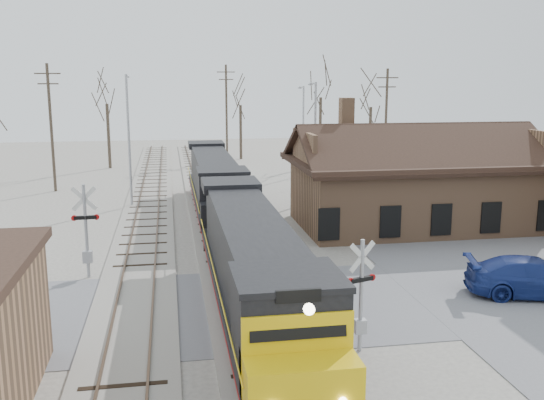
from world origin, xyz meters
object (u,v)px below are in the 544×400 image
(locomotive_trailing, at_px, (215,184))
(parked_car, at_px, (535,277))
(locomotive_lead, at_px, (255,271))
(depot, at_px, (414,188))

(locomotive_trailing, bearing_deg, parked_car, -55.54)
(locomotive_lead, distance_m, locomotive_trailing, 18.87)
(locomotive_lead, bearing_deg, locomotive_trailing, 90.00)
(locomotive_trailing, xyz_separation_m, parked_car, (12.11, -17.65, -1.34))
(depot, height_order, parked_car, depot)
(depot, bearing_deg, locomotive_lead, -130.44)
(locomotive_trailing, height_order, parked_car, locomotive_trailing)
(depot, distance_m, parked_car, 12.94)
(depot, distance_m, locomotive_lead, 18.49)
(locomotive_lead, relative_size, locomotive_trailing, 1.00)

